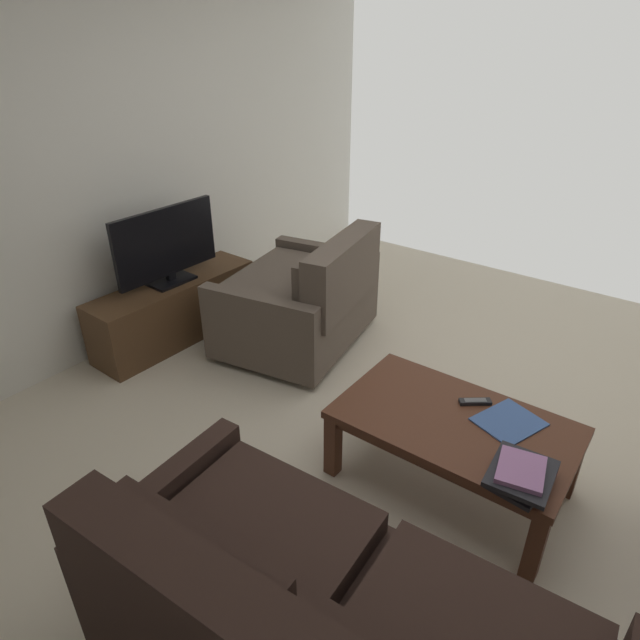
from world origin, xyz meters
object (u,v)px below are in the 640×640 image
Objects in this scene: flat_tv at (166,245)px; loose_magazine at (509,422)px; tv_stand at (176,310)px; book_stack at (521,475)px; coffee_table at (454,430)px; loveseat_near at (304,299)px; tv_remote at (475,402)px.

flat_tv is 2.52m from loose_magazine.
book_stack is (-2.67, 0.40, 0.23)m from tv_stand.
flat_tv is at bearing 115.92° from tv_stand.
tv_stand is at bearing -64.08° from flat_tv.
coffee_table is 0.26m from loose_magazine.
book_stack is at bearing 171.44° from flat_tv.
loose_magazine reaches higher than coffee_table.
book_stack reaches higher than tv_stand.
tv_stand reaches higher than coffee_table.
tv_stand is at bearing -4.31° from coffee_table.
flat_tv reaches higher than book_stack.
book_stack is (-1.85, 0.90, 0.09)m from loveseat_near.
loveseat_near is 1.10× the size of coffee_table.
flat_tv reaches higher than tv_remote.
coffee_table is 1.36× the size of flat_tv.
loose_magazine is at bearing 179.14° from flat_tv.
book_stack is at bearing 154.07° from loveseat_near.
tv_remote is at bearing -179.78° from flat_tv.
book_stack reaches higher than loose_magazine.
tv_remote is at bearing 161.82° from loveseat_near.
flat_tv is (0.82, 0.50, 0.38)m from loveseat_near.
tv_stand is (2.29, -0.17, -0.12)m from coffee_table.
flat_tv reaches higher than coffee_table.
tv_stand is 0.51m from flat_tv.
loveseat_near is 2.06m from book_stack.
loveseat_near is 4.23× the size of loose_magazine.
coffee_table is 7.35× the size of tv_remote.
book_stack is at bearing 131.38° from tv_remote.
tv_remote is (-2.31, -0.01, 0.19)m from tv_stand.
loveseat_near is 1.76m from loose_magazine.
loose_magazine is (0.17, -0.37, -0.04)m from book_stack.
coffee_table is at bearing -30.80° from book_stack.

